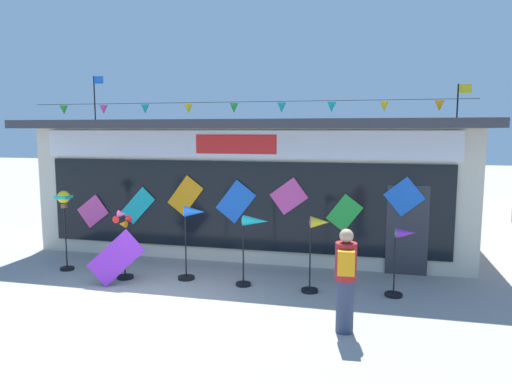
{
  "coord_description": "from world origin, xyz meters",
  "views": [
    {
      "loc": [
        4.03,
        -7.91,
        3.21
      ],
      "look_at": [
        1.54,
        2.27,
        1.86
      ],
      "focal_mm": 33.93,
      "sensor_mm": 36.0,
      "label": 1
    }
  ],
  "objects_px": {
    "person_mid_plaza": "(345,279)",
    "wind_spinner_center_right": "(253,234)",
    "wind_spinner_far_left": "(64,210)",
    "wind_spinner_far_right": "(401,254)",
    "wind_spinner_center_left": "(192,229)",
    "display_kite_on_ground": "(116,258)",
    "wind_spinner_right": "(317,241)",
    "kite_shop_building": "(259,181)",
    "wind_spinner_left": "(123,238)"
  },
  "relations": [
    {
      "from": "display_kite_on_ground",
      "to": "wind_spinner_right",
      "type": "bearing_deg",
      "value": 7.48
    },
    {
      "from": "wind_spinner_far_left",
      "to": "person_mid_plaza",
      "type": "xyz_separation_m",
      "value": [
        6.44,
        -2.01,
        -0.51
      ]
    },
    {
      "from": "wind_spinner_center_left",
      "to": "display_kite_on_ground",
      "type": "relative_size",
      "value": 1.47
    },
    {
      "from": "wind_spinner_center_right",
      "to": "display_kite_on_ground",
      "type": "xyz_separation_m",
      "value": [
        -2.76,
        -0.61,
        -0.52
      ]
    },
    {
      "from": "wind_spinner_far_right",
      "to": "wind_spinner_right",
      "type": "bearing_deg",
      "value": -175.17
    },
    {
      "from": "wind_spinner_left",
      "to": "person_mid_plaza",
      "type": "distance_m",
      "value": 5.11
    },
    {
      "from": "display_kite_on_ground",
      "to": "wind_spinner_far_left",
      "type": "bearing_deg",
      "value": 156.5
    },
    {
      "from": "kite_shop_building",
      "to": "wind_spinner_center_left",
      "type": "bearing_deg",
      "value": -98.16
    },
    {
      "from": "wind_spinner_center_right",
      "to": "wind_spinner_right",
      "type": "height_order",
      "value": "wind_spinner_right"
    },
    {
      "from": "wind_spinner_center_left",
      "to": "display_kite_on_ground",
      "type": "xyz_separation_m",
      "value": [
        -1.4,
        -0.73,
        -0.53
      ]
    },
    {
      "from": "wind_spinner_far_left",
      "to": "wind_spinner_left",
      "type": "height_order",
      "value": "wind_spinner_far_left"
    },
    {
      "from": "kite_shop_building",
      "to": "wind_spinner_far_right",
      "type": "relative_size",
      "value": 8.34
    },
    {
      "from": "wind_spinner_far_left",
      "to": "wind_spinner_left",
      "type": "distance_m",
      "value": 1.73
    },
    {
      "from": "wind_spinner_far_left",
      "to": "wind_spinner_right",
      "type": "xyz_separation_m",
      "value": [
        5.77,
        -0.2,
        -0.34
      ]
    },
    {
      "from": "wind_spinner_right",
      "to": "person_mid_plaza",
      "type": "height_order",
      "value": "person_mid_plaza"
    },
    {
      "from": "person_mid_plaza",
      "to": "display_kite_on_ground",
      "type": "relative_size",
      "value": 1.54
    },
    {
      "from": "kite_shop_building",
      "to": "wind_spinner_right",
      "type": "bearing_deg",
      "value": -62.53
    },
    {
      "from": "wind_spinner_far_right",
      "to": "wind_spinner_far_left",
      "type": "bearing_deg",
      "value": 179.5
    },
    {
      "from": "wind_spinner_center_left",
      "to": "wind_spinner_far_right",
      "type": "xyz_separation_m",
      "value": [
        4.29,
        -0.06,
        -0.27
      ]
    },
    {
      "from": "wind_spinner_center_right",
      "to": "wind_spinner_far_right",
      "type": "height_order",
      "value": "wind_spinner_center_right"
    },
    {
      "from": "wind_spinner_left",
      "to": "kite_shop_building",
      "type": "bearing_deg",
      "value": 64.16
    },
    {
      "from": "kite_shop_building",
      "to": "person_mid_plaza",
      "type": "bearing_deg",
      "value": -64.67
    },
    {
      "from": "wind_spinner_far_left",
      "to": "wind_spinner_far_right",
      "type": "xyz_separation_m",
      "value": [
        7.38,
        -0.06,
        -0.55
      ]
    },
    {
      "from": "person_mid_plaza",
      "to": "wind_spinner_center_right",
      "type": "bearing_deg",
      "value": -47.37
    },
    {
      "from": "wind_spinner_right",
      "to": "wind_spinner_far_right",
      "type": "relative_size",
      "value": 1.13
    },
    {
      "from": "kite_shop_building",
      "to": "wind_spinner_left",
      "type": "distance_m",
      "value": 4.72
    },
    {
      "from": "wind_spinner_far_left",
      "to": "wind_spinner_right",
      "type": "bearing_deg",
      "value": -1.99
    },
    {
      "from": "wind_spinner_center_left",
      "to": "wind_spinner_far_right",
      "type": "distance_m",
      "value": 4.3
    },
    {
      "from": "kite_shop_building",
      "to": "wind_spinner_center_right",
      "type": "height_order",
      "value": "kite_shop_building"
    },
    {
      "from": "person_mid_plaza",
      "to": "display_kite_on_ground",
      "type": "height_order",
      "value": "person_mid_plaza"
    },
    {
      "from": "wind_spinner_center_left",
      "to": "wind_spinner_right",
      "type": "xyz_separation_m",
      "value": [
        2.68,
        -0.2,
        -0.06
      ]
    },
    {
      "from": "wind_spinner_center_left",
      "to": "display_kite_on_ground",
      "type": "bearing_deg",
      "value": -152.46
    },
    {
      "from": "wind_spinner_far_right",
      "to": "display_kite_on_ground",
      "type": "bearing_deg",
      "value": -173.27
    },
    {
      "from": "wind_spinner_left",
      "to": "wind_spinner_far_right",
      "type": "height_order",
      "value": "wind_spinner_left"
    },
    {
      "from": "person_mid_plaza",
      "to": "display_kite_on_ground",
      "type": "xyz_separation_m",
      "value": [
        -4.75,
        1.28,
        -0.3
      ]
    },
    {
      "from": "wind_spinner_left",
      "to": "person_mid_plaza",
      "type": "bearing_deg",
      "value": -19.6
    },
    {
      "from": "wind_spinner_center_right",
      "to": "wind_spinner_right",
      "type": "xyz_separation_m",
      "value": [
        1.32,
        -0.07,
        -0.05
      ]
    },
    {
      "from": "wind_spinner_right",
      "to": "person_mid_plaza",
      "type": "xyz_separation_m",
      "value": [
        0.67,
        -1.81,
        -0.17
      ]
    },
    {
      "from": "wind_spinner_right",
      "to": "person_mid_plaza",
      "type": "relative_size",
      "value": 0.92
    },
    {
      "from": "kite_shop_building",
      "to": "wind_spinner_far_right",
      "type": "distance_m",
      "value": 5.5
    },
    {
      "from": "wind_spinner_far_right",
      "to": "person_mid_plaza",
      "type": "height_order",
      "value": "person_mid_plaza"
    },
    {
      "from": "wind_spinner_center_right",
      "to": "wind_spinner_far_left",
      "type": "bearing_deg",
      "value": 178.33
    },
    {
      "from": "wind_spinner_right",
      "to": "display_kite_on_ground",
      "type": "bearing_deg",
      "value": -172.52
    },
    {
      "from": "wind_spinner_left",
      "to": "wind_spinner_far_right",
      "type": "xyz_separation_m",
      "value": [
        5.75,
        0.23,
        -0.06
      ]
    },
    {
      "from": "wind_spinner_far_right",
      "to": "wind_spinner_left",
      "type": "bearing_deg",
      "value": -177.69
    },
    {
      "from": "wind_spinner_right",
      "to": "person_mid_plaza",
      "type": "distance_m",
      "value": 1.94
    },
    {
      "from": "display_kite_on_ground",
      "to": "wind_spinner_center_right",
      "type": "bearing_deg",
      "value": 12.37
    },
    {
      "from": "wind_spinner_far_right",
      "to": "display_kite_on_ground",
      "type": "xyz_separation_m",
      "value": [
        -5.69,
        -0.67,
        -0.26
      ]
    },
    {
      "from": "kite_shop_building",
      "to": "wind_spinner_left",
      "type": "relative_size",
      "value": 7.51
    },
    {
      "from": "wind_spinner_far_right",
      "to": "wind_spinner_center_right",
      "type": "bearing_deg",
      "value": -178.72
    }
  ]
}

